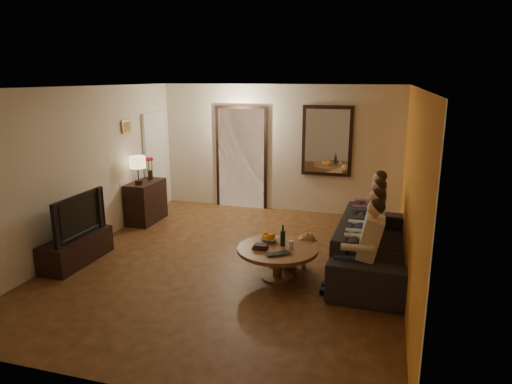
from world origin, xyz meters
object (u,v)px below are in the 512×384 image
(tv, at_px, (73,215))
(coffee_table, at_px, (277,263))
(person_d, at_px, (371,213))
(tv_stand, at_px, (77,249))
(sofa, at_px, (374,245))
(table_lamp, at_px, (138,170))
(bowl, at_px, (269,239))
(person_b, at_px, (367,237))
(laptop, at_px, (280,255))
(dresser, at_px, (146,202))
(person_c, at_px, (369,224))
(wine_bottle, at_px, (283,235))
(person_a, at_px, (365,252))
(dog, at_px, (293,249))

(tv, xyz_separation_m, coffee_table, (3.05, 0.29, -0.52))
(person_d, xyz_separation_m, coffee_table, (-1.18, -1.58, -0.38))
(tv_stand, height_order, sofa, sofa)
(table_lamp, distance_m, tv_stand, 2.07)
(bowl, bearing_deg, person_b, 6.55)
(table_lamp, bearing_deg, laptop, -30.71)
(tv, bearing_deg, bowl, -79.84)
(dresser, xyz_separation_m, person_c, (4.23, -0.83, 0.20))
(person_b, height_order, laptop, person_b)
(person_c, height_order, wine_bottle, person_c)
(table_lamp, bearing_deg, person_a, -23.23)
(person_d, relative_size, dog, 2.14)
(wine_bottle, bearing_deg, sofa, 25.14)
(person_b, distance_m, laptop, 1.27)
(tv, bearing_deg, tv_stand, 0.00)
(table_lamp, relative_size, person_c, 0.45)
(table_lamp, height_order, bowl, table_lamp)
(person_b, relative_size, dog, 2.14)
(tv_stand, relative_size, person_d, 1.04)
(person_a, height_order, person_c, same)
(tv_stand, bearing_deg, dog, 13.01)
(table_lamp, relative_size, sofa, 0.21)
(tv_stand, bearing_deg, dresser, 90.00)
(dresser, height_order, person_a, person_a)
(sofa, relative_size, laptop, 7.82)
(tv, height_order, person_d, person_d)
(laptop, bearing_deg, wine_bottle, 64.05)
(dresser, relative_size, dog, 1.59)
(person_c, relative_size, wine_bottle, 3.87)
(tv, bearing_deg, person_a, -89.05)
(wine_bottle, bearing_deg, person_c, 37.84)
(sofa, xyz_separation_m, wine_bottle, (-1.23, -0.58, 0.23))
(dresser, xyz_separation_m, person_b, (4.23, -1.43, 0.20))
(sofa, height_order, coffee_table, sofa)
(person_a, bearing_deg, table_lamp, 156.77)
(dresser, bearing_deg, dog, -23.31)
(laptop, bearing_deg, tv, 146.81)
(dresser, xyz_separation_m, wine_bottle, (3.10, -1.71, 0.21))
(wine_bottle, bearing_deg, person_d, 52.62)
(tv, height_order, wine_bottle, tv)
(person_a, xyz_separation_m, laptop, (-1.08, -0.06, -0.14))
(tv_stand, distance_m, coffee_table, 3.06)
(tv, bearing_deg, dog, -76.99)
(person_a, distance_m, bowl, 1.43)
(bowl, xyz_separation_m, laptop, (0.28, -0.50, -0.02))
(tv_stand, relative_size, person_a, 1.04)
(person_d, distance_m, bowl, 1.92)
(bowl, bearing_deg, dresser, 151.00)
(dresser, relative_size, coffee_table, 0.80)
(wine_bottle, bearing_deg, person_b, 13.75)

